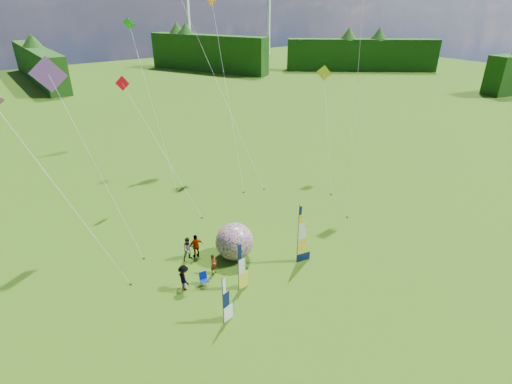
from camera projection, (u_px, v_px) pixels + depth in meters
ground at (304, 285)px, 26.27m from camera, size 220.00×220.00×0.00m
treeline_ring at (307, 233)px, 24.51m from camera, size 210.00×210.00×8.00m
turbine_left at (269, 5)px, 125.70m from camera, size 8.00×1.20×30.00m
turbine_right at (187, 5)px, 117.60m from camera, size 8.00×1.20×30.00m
feather_banner_main at (298, 236)px, 27.47m from camera, size 1.22×0.35×4.51m
side_banner_left at (238, 268)px, 25.05m from camera, size 0.96×0.14×3.43m
side_banner_far at (223, 302)px, 22.48m from camera, size 0.93×0.28×3.12m
bol_inflatable at (234, 241)px, 28.44m from camera, size 3.02×3.02×2.71m
spectator_a at (214, 264)px, 27.02m from camera, size 0.64×0.53×1.49m
spectator_b at (189, 249)px, 28.40m from camera, size 0.92×0.53×1.81m
spectator_c at (184, 278)px, 25.48m from camera, size 0.46×1.18×1.81m
spectator_d at (196, 246)px, 28.69m from camera, size 1.13×0.56×1.85m
camp_chair at (204, 280)px, 25.99m from camera, size 0.64×0.64×0.94m
kite_whale at (220, 81)px, 39.81m from camera, size 8.79×16.92×19.00m
kite_rainbow_delta at (95, 156)px, 27.32m from camera, size 9.42×12.04×14.49m
kite_parafoil at (357, 96)px, 32.77m from camera, size 8.00×8.16×19.53m
small_kite_red at (162, 145)px, 33.66m from camera, size 7.20×10.71×11.61m
small_kite_orange at (227, 88)px, 38.69m from camera, size 8.84×12.94×18.31m
small_kite_yellow at (328, 126)px, 38.64m from camera, size 8.88×9.96×11.59m
small_kite_pink at (63, 189)px, 24.24m from camera, size 8.69×9.47×13.03m
small_kite_green at (152, 100)px, 39.90m from camera, size 6.49×12.47×15.60m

